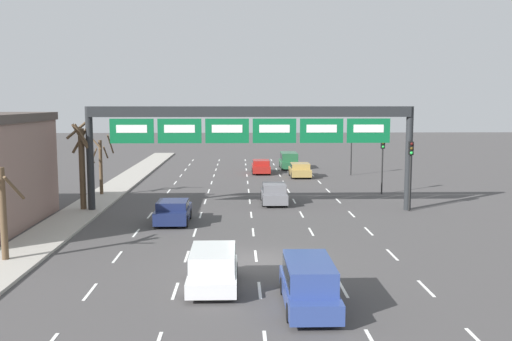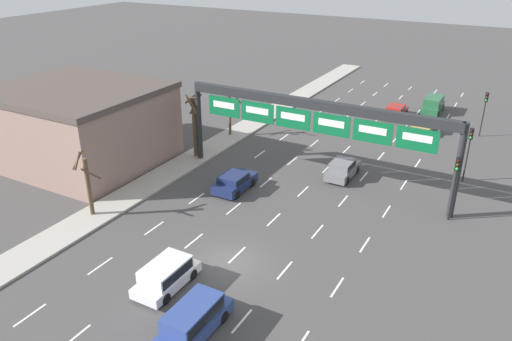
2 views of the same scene
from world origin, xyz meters
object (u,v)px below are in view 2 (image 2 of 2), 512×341
Objects in this scene: car_red at (396,111)px; traffic_light_far_end at (456,176)px; sign_gantry at (313,116)px; tree_bare_third at (194,122)px; suv_white at (166,274)px; tree_bare_second at (230,110)px; suv_blue at (193,318)px; car_gold at (424,125)px; traffic_light_mid_block at (485,105)px; tree_bare_closest at (88,183)px; traffic_light_near_gantry at (469,144)px; car_navy at (234,181)px; car_grey at (343,168)px; suv_green at (433,104)px.

car_red is 22.84m from traffic_light_far_end.
sign_gantry reaches higher than tree_bare_third.
suv_white is 0.87× the size of tree_bare_second.
suv_blue is (1.69, -18.30, -4.83)m from sign_gantry.
traffic_light_mid_block is at bearing 13.85° from car_gold.
car_gold is 0.83× the size of traffic_light_far_end.
traffic_light_mid_block is at bearing 54.31° from tree_bare_closest.
traffic_light_far_end is (5.52, -17.63, 2.61)m from car_gold.
traffic_light_near_gantry is 7.14m from traffic_light_far_end.
traffic_light_far_end is 25.16m from tree_bare_closest.
traffic_light_near_gantry is 22.86m from tree_bare_third.
tree_bare_third is at bearing 148.37° from car_navy.
traffic_light_far_end is 23.33m from tree_bare_second.
sign_gantry is 16.82m from suv_white.
tree_bare_closest is (-11.56, -12.15, -3.21)m from sign_gantry.
suv_blue reaches higher than car_navy.
sign_gantry is at bearing 177.63° from traffic_light_far_end.
suv_blue is at bearing -90.10° from car_grey.
car_red is 1.09× the size of car_gold.
traffic_light_far_end is (5.99, -24.72, 2.36)m from suv_green.
car_navy is at bearing 103.70° from suv_white.
suv_white is 0.99× the size of car_grey.
sign_gantry is 4.65× the size of traffic_light_far_end.
traffic_light_far_end is at bearing -1.74° from tree_bare_third.
sign_gantry reaches higher than suv_blue.
car_grey is (0.26, -17.61, 0.04)m from car_red.
tree_bare_closest is at bearing -111.89° from car_red.
traffic_light_near_gantry is at bearing 90.66° from traffic_light_far_end.
car_gold is at bearing 73.26° from sign_gantry.
tree_bare_second reaches higher than tree_bare_closest.
car_gold is at bearing 64.54° from car_navy.
traffic_light_mid_block is at bearing 40.01° from tree_bare_third.
traffic_light_near_gantry is 29.11m from tree_bare_closest.
car_navy is 0.86× the size of tree_bare_closest.
car_gold is 12.08m from traffic_light_near_gantry.
car_grey is (6.54, 6.46, 0.03)m from car_navy.
car_grey reaches higher than car_gold.
suv_blue is at bearing -84.71° from sign_gantry.
car_gold is at bearing 107.39° from traffic_light_far_end.
tree_bare_second reaches higher than car_grey.
car_grey is 20.00m from tree_bare_closest.
traffic_light_far_end is at bearing 27.75° from tree_bare_closest.
traffic_light_near_gantry is at bearing 24.35° from car_grey.
car_gold is at bearing 78.07° from suv_white.
tree_bare_closest is at bearing -131.87° from car_grey.
suv_blue is 1.00× the size of tree_bare_closest.
car_red is 19.10m from tree_bare_second.
traffic_light_near_gantry reaches higher than suv_green.
tree_bare_second reaches higher than car_gold.
suv_green is 1.01× the size of traffic_light_near_gantry.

